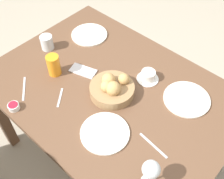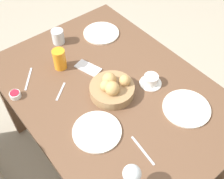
% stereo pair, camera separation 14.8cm
% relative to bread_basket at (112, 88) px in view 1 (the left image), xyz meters
% --- Properties ---
extents(ground_plane, '(10.00, 10.00, 0.00)m').
position_rel_bread_basket_xyz_m(ground_plane, '(0.02, -0.02, -0.77)').
color(ground_plane, '#A89E89').
extents(dining_table, '(1.33, 0.96, 0.73)m').
position_rel_bread_basket_xyz_m(dining_table, '(0.02, -0.02, -0.13)').
color(dining_table, brown).
rests_on(dining_table, ground_plane).
extents(bread_basket, '(0.24, 0.24, 0.12)m').
position_rel_bread_basket_xyz_m(bread_basket, '(0.00, 0.00, 0.00)').
color(bread_basket, '#99754C').
rests_on(bread_basket, dining_table).
extents(plate_near_left, '(0.25, 0.25, 0.01)m').
position_rel_bread_basket_xyz_m(plate_near_left, '(-0.32, -0.23, -0.04)').
color(plate_near_left, silver).
rests_on(plate_near_left, dining_table).
extents(plate_near_right, '(0.23, 0.23, 0.01)m').
position_rel_bread_basket_xyz_m(plate_near_right, '(0.44, -0.26, -0.04)').
color(plate_near_right, silver).
rests_on(plate_near_right, dining_table).
extents(plate_far_center, '(0.24, 0.24, 0.01)m').
position_rel_bread_basket_xyz_m(plate_far_center, '(-0.14, 0.21, -0.04)').
color(plate_far_center, silver).
rests_on(plate_far_center, dining_table).
extents(juice_glass, '(0.07, 0.07, 0.12)m').
position_rel_bread_basket_xyz_m(juice_glass, '(0.34, 0.11, 0.02)').
color(juice_glass, orange).
rests_on(juice_glass, dining_table).
extents(water_tumbler, '(0.08, 0.08, 0.09)m').
position_rel_bread_basket_xyz_m(water_tumbler, '(0.54, -0.00, 0.00)').
color(water_tumbler, silver).
rests_on(water_tumbler, dining_table).
extents(wine_glass, '(0.08, 0.08, 0.16)m').
position_rel_bread_basket_xyz_m(wine_glass, '(-0.44, 0.26, 0.07)').
color(wine_glass, silver).
rests_on(wine_glass, dining_table).
extents(coffee_cup, '(0.12, 0.12, 0.06)m').
position_rel_bread_basket_xyz_m(coffee_cup, '(-0.08, -0.21, -0.02)').
color(coffee_cup, white).
rests_on(coffee_cup, dining_table).
extents(jam_bowl_berry, '(0.06, 0.06, 0.03)m').
position_rel_bread_basket_xyz_m(jam_bowl_berry, '(0.30, 0.41, -0.03)').
color(jam_bowl_berry, white).
rests_on(jam_bowl_berry, dining_table).
extents(fork_silver, '(0.14, 0.12, 0.00)m').
position_rel_bread_basket_xyz_m(fork_silver, '(0.38, 0.30, -0.04)').
color(fork_silver, '#B7B7BC').
rests_on(fork_silver, dining_table).
extents(knife_silver, '(0.17, 0.03, 0.00)m').
position_rel_bread_basket_xyz_m(knife_silver, '(-0.35, 0.10, -0.04)').
color(knife_silver, '#B7B7BC').
rests_on(knife_silver, dining_table).
extents(spoon_coffee, '(0.09, 0.11, 0.00)m').
position_rel_bread_basket_xyz_m(spoon_coffee, '(0.18, 0.21, -0.04)').
color(spoon_coffee, '#B7B7BC').
rests_on(spoon_coffee, dining_table).
extents(cell_phone, '(0.17, 0.12, 0.01)m').
position_rel_bread_basket_xyz_m(cell_phone, '(0.23, -0.01, -0.04)').
color(cell_phone, silver).
rests_on(cell_phone, dining_table).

